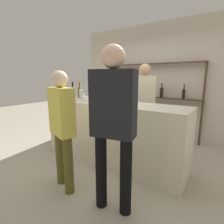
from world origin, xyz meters
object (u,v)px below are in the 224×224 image
at_px(wine_glass, 84,95).
at_px(server_behind_counter, 144,100).
at_px(counter_bottle_5, 106,93).
at_px(counter_bottle_0, 80,92).
at_px(counter_bottle_1, 95,94).
at_px(counter_bottle_4, 81,93).
at_px(counter_bottle_2, 103,94).
at_px(customer_center, 62,123).
at_px(customer_right, 113,119).
at_px(counter_bottle_3, 73,93).

height_order(wine_glass, server_behind_counter, server_behind_counter).
bearing_deg(counter_bottle_5, counter_bottle_0, 178.49).
height_order(counter_bottle_1, counter_bottle_4, counter_bottle_1).
xyz_separation_m(counter_bottle_2, customer_center, (0.08, -0.99, -0.30)).
relative_size(counter_bottle_1, customer_right, 0.20).
distance_m(counter_bottle_2, counter_bottle_3, 0.57).
relative_size(counter_bottle_3, counter_bottle_5, 1.00).
bearing_deg(counter_bottle_1, counter_bottle_3, -174.18).
bearing_deg(counter_bottle_1, customer_right, -41.32).
height_order(counter_bottle_3, counter_bottle_5, same).
bearing_deg(wine_glass, customer_center, -63.33).
bearing_deg(counter_bottle_2, counter_bottle_5, 115.99).
bearing_deg(customer_right, counter_bottle_4, 43.60).
distance_m(counter_bottle_1, wine_glass, 0.32).
distance_m(counter_bottle_2, customer_right, 1.29).
bearing_deg(counter_bottle_1, customer_center, -81.48).
height_order(counter_bottle_4, server_behind_counter, server_behind_counter).
relative_size(wine_glass, customer_center, 0.10).
height_order(counter_bottle_5, customer_center, customer_center).
distance_m(counter_bottle_1, counter_bottle_4, 0.56).
bearing_deg(customer_center, counter_bottle_3, 56.51).
xyz_separation_m(customer_center, server_behind_counter, (0.30, 1.87, 0.12)).
distance_m(counter_bottle_4, counter_bottle_5, 0.50).
relative_size(counter_bottle_5, wine_glass, 2.16).
bearing_deg(counter_bottle_2, counter_bottle_0, 164.63).
height_order(counter_bottle_2, counter_bottle_4, counter_bottle_2).
bearing_deg(counter_bottle_3, counter_bottle_1, 5.82).
xyz_separation_m(counter_bottle_4, customer_center, (0.65, -1.03, -0.27)).
distance_m(counter_bottle_4, customer_center, 1.25).
relative_size(counter_bottle_0, counter_bottle_2, 0.92).
distance_m(counter_bottle_3, counter_bottle_5, 0.60).
distance_m(wine_glass, customer_right, 1.49).
relative_size(counter_bottle_4, customer_right, 0.18).
height_order(counter_bottle_5, wine_glass, counter_bottle_5).
height_order(counter_bottle_4, customer_right, customer_right).
xyz_separation_m(wine_glass, server_behind_counter, (0.75, 0.98, -0.15)).
bearing_deg(server_behind_counter, counter_bottle_2, -42.67).
xyz_separation_m(counter_bottle_0, server_behind_counter, (1.17, 0.66, -0.17)).
height_order(counter_bottle_1, server_behind_counter, server_behind_counter).
height_order(counter_bottle_0, customer_center, customer_center).
distance_m(counter_bottle_1, customer_right, 1.21).
height_order(counter_bottle_2, customer_center, customer_center).
bearing_deg(counter_bottle_0, customer_right, -35.53).
distance_m(counter_bottle_5, customer_right, 1.50).
relative_size(counter_bottle_3, wine_glass, 2.16).
distance_m(counter_bottle_3, customer_center, 1.03).
relative_size(counter_bottle_3, customer_center, 0.22).
bearing_deg(server_behind_counter, counter_bottle_4, -67.86).
xyz_separation_m(counter_bottle_1, customer_right, (0.90, -0.79, -0.15)).
xyz_separation_m(customer_right, customer_center, (-0.78, -0.04, -0.15)).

